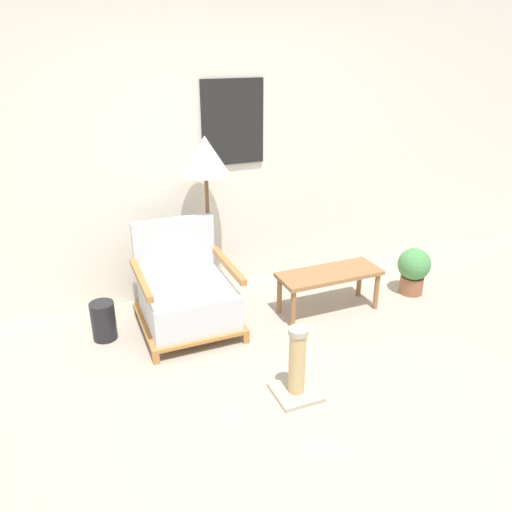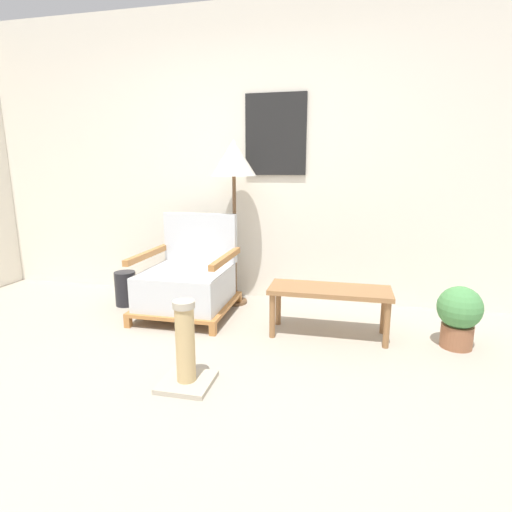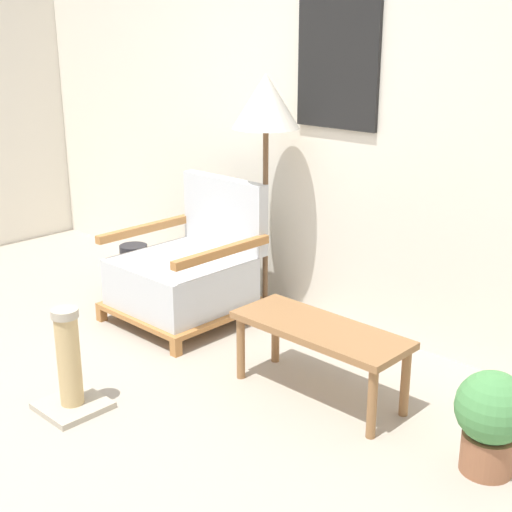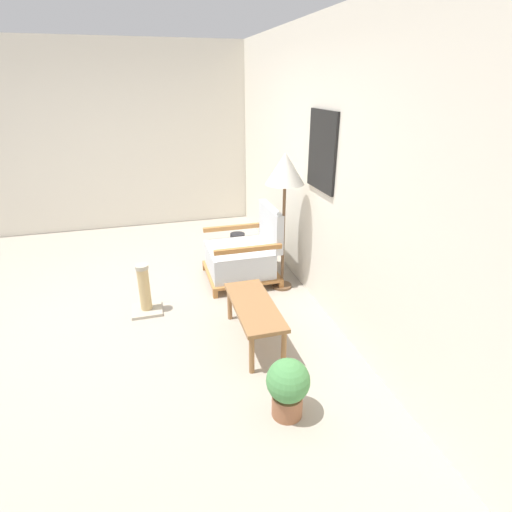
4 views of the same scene
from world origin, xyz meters
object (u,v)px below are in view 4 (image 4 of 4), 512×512
coffee_table (254,309)px  vase (238,245)px  armchair (243,256)px  floor_lamp (285,173)px  scratching_post (145,294)px  potted_plant (288,386)px

coffee_table → vase: 1.90m
coffee_table → armchair: bearing=170.3°
floor_lamp → coffee_table: 1.44m
vase → scratching_post: size_ratio=0.61×
potted_plant → vase: bearing=173.8°
armchair → scratching_post: (0.44, -1.12, -0.10)m
coffee_table → floor_lamp: bearing=147.4°
armchair → potted_plant: 2.12m
floor_lamp → potted_plant: bearing=-18.0°
floor_lamp → coffee_table: (0.90, -0.57, -0.97)m
armchair → coffee_table: 1.23m
armchair → coffee_table: size_ratio=0.94×
armchair → floor_lamp: (0.32, 0.37, 1.00)m
floor_lamp → coffee_table: floor_lamp is taller
potted_plant → scratching_post: scratching_post is taller
coffee_table → vase: (-1.87, 0.29, -0.16)m
vase → scratching_post: 1.63m
coffee_table → potted_plant: potted_plant is taller
floor_lamp → vase: (-0.98, -0.28, -1.13)m
scratching_post → floor_lamp: bearing=94.7°
potted_plant → scratching_post: size_ratio=0.86×
floor_lamp → potted_plant: size_ratio=3.36×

